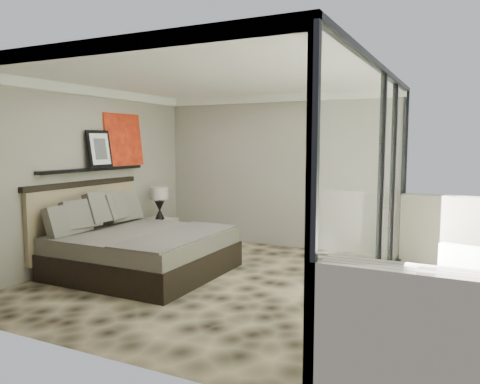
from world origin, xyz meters
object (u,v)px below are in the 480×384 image
at_px(bed, 137,248).
at_px(nightstand, 158,232).
at_px(table_lamp, 159,199).
at_px(lounger, 455,299).

relative_size(bed, nightstand, 4.03).
relative_size(table_lamp, lounger, 0.32).
distance_m(bed, nightstand, 1.70).
bearing_deg(lounger, table_lamp, 178.72).
bearing_deg(nightstand, bed, -54.63).
distance_m(nightstand, lounger, 5.27).
bearing_deg(table_lamp, lounger, -16.28).
relative_size(nightstand, lounger, 0.30).
height_order(nightstand, table_lamp, table_lamp).
bearing_deg(table_lamp, bed, -65.35).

